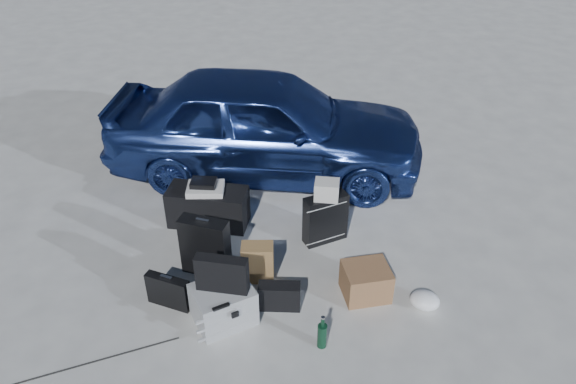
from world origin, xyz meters
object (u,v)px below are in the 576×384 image
object	(u,v)px
briefcase	(168,291)
suitcase_left	(205,247)
car	(265,124)
pelican_case	(223,304)
suitcase_right	(325,218)
cardboard_box	(366,281)
duffel_bag	(208,207)
green_bottle	(322,332)

from	to	relation	value
briefcase	suitcase_left	size ratio (longest dim) A/B	0.68
car	pelican_case	world-z (taller)	car
briefcase	suitcase_left	distance (m)	0.53
suitcase_right	cardboard_box	world-z (taller)	suitcase_right
suitcase_left	suitcase_right	distance (m)	1.21
suitcase_right	cardboard_box	distance (m)	0.84
pelican_case	duffel_bag	distance (m)	1.38
duffel_bag	car	bearing A→B (deg)	71.57
car	pelican_case	distance (m)	2.47
pelican_case	suitcase_right	size ratio (longest dim) A/B	0.91
car	suitcase_right	bearing A→B (deg)	-149.24
suitcase_right	duffel_bag	bearing A→B (deg)	141.48
briefcase	green_bottle	bearing A→B (deg)	1.94
pelican_case	suitcase_left	size ratio (longest dim) A/B	0.82
suitcase_left	briefcase	bearing A→B (deg)	-104.55
car	cardboard_box	xyz separation A→B (m)	(0.82, -2.16, -0.46)
briefcase	green_bottle	distance (m)	1.37
car	duffel_bag	distance (m)	1.27
green_bottle	cardboard_box	bearing A→B (deg)	51.80
suitcase_right	cardboard_box	bearing A→B (deg)	-93.16
car	green_bottle	bearing A→B (deg)	-163.19
suitcase_left	cardboard_box	xyz separation A→B (m)	(1.41, -0.38, -0.14)
briefcase	suitcase_left	bearing A→B (deg)	79.51
briefcase	suitcase_left	world-z (taller)	suitcase_left
pelican_case	duffel_bag	bearing A→B (deg)	73.68
suitcase_left	cardboard_box	size ratio (longest dim) A/B	1.47
duffel_bag	cardboard_box	bearing A→B (deg)	-25.66
duffel_bag	green_bottle	world-z (taller)	duffel_bag
duffel_bag	cardboard_box	xyz separation A→B (m)	(1.44, -1.13, -0.05)
car	cardboard_box	distance (m)	2.35
car	briefcase	bearing A→B (deg)	166.97
car	suitcase_right	world-z (taller)	car
suitcase_right	duffel_bag	size ratio (longest dim) A/B	0.64
car	suitcase_left	world-z (taller)	car
suitcase_left	cardboard_box	distance (m)	1.47
suitcase_left	cardboard_box	bearing A→B (deg)	5.36
car	briefcase	distance (m)	2.41
pelican_case	green_bottle	distance (m)	0.85
pelican_case	briefcase	size ratio (longest dim) A/B	1.20
suitcase_left	pelican_case	bearing A→B (deg)	-53.20
pelican_case	cardboard_box	distance (m)	1.25
pelican_case	duffel_bag	xyz separation A→B (m)	(-0.21, 1.37, 0.03)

